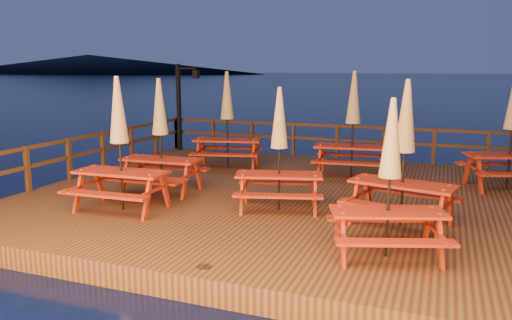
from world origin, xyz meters
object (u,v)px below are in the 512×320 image
(picnic_table_0, at_px, (353,123))
(picnic_table_2, at_px, (160,134))
(lamp_post, at_px, (183,99))
(picnic_table_1, at_px, (512,129))

(picnic_table_0, xyz_separation_m, picnic_table_2, (-3.89, -3.20, -0.08))
(lamp_post, bearing_deg, picnic_table_0, -19.62)
(lamp_post, xyz_separation_m, picnic_table_1, (10.07, -2.25, -0.33))
(lamp_post, relative_size, picnic_table_0, 1.07)
(picnic_table_1, bearing_deg, picnic_table_0, 160.53)
(picnic_table_0, xyz_separation_m, picnic_table_1, (3.76, -0.00, 0.01))
(picnic_table_0, relative_size, picnic_table_1, 0.99)
(picnic_table_0, bearing_deg, picnic_table_2, -146.91)
(picnic_table_1, xyz_separation_m, picnic_table_2, (-7.64, -3.20, -0.09))
(picnic_table_2, bearing_deg, picnic_table_1, 20.03)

